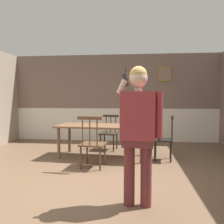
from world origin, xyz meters
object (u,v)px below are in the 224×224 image
chair_by_doorway (165,139)px  person_figure (138,125)px  chair_at_table_head (93,143)px  dining_table (102,129)px  chair_near_window (109,133)px

chair_by_doorway → person_figure: size_ratio=0.56×
chair_at_table_head → chair_by_doorway: bearing=31.6°
dining_table → person_figure: (0.81, -2.34, 0.37)m
chair_by_doorway → chair_at_table_head: bearing=122.6°
chair_near_window → chair_by_doorway: 1.63m
person_figure → dining_table: bearing=-66.2°
chair_near_window → chair_by_doorway: (1.34, -0.93, 0.02)m
chair_at_table_head → dining_table: bearing=91.5°
chair_by_doorway → chair_at_table_head: 1.63m
chair_at_table_head → person_figure: bearing=-53.9°
dining_table → chair_near_window: bearing=85.1°
chair_near_window → person_figure: person_figure is taller
chair_near_window → chair_at_table_head: chair_at_table_head is taller
chair_at_table_head → person_figure: (0.88, -1.53, 0.55)m
dining_table → chair_by_doorway: bearing=-4.8°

